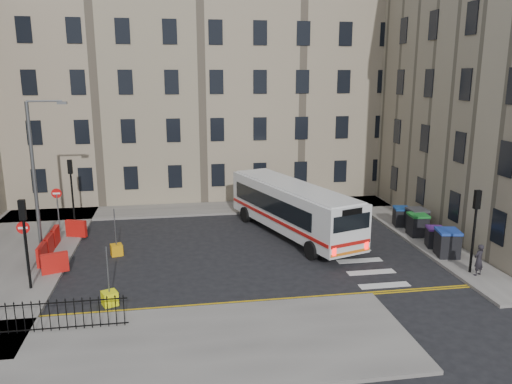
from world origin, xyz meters
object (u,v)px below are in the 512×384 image
object	(u,v)px
wheelie_bin_c	(418,225)
bollard_chevron	(110,298)
streetlamp	(34,172)
wheelie_bin_a	(447,243)
pedestrian	(479,260)
bollard_yellow	(117,250)
wheelie_bin_b	(435,237)
wheelie_bin_d	(417,220)
wheelie_bin_e	(401,216)
bus	(292,207)

from	to	relation	value
wheelie_bin_c	bollard_chevron	distance (m)	18.19
streetlamp	wheelie_bin_a	bearing A→B (deg)	-13.55
wheelie_bin_c	pedestrian	xyz separation A→B (m)	(-0.01, -6.16, 0.11)
bollard_yellow	wheelie_bin_b	bearing A→B (deg)	-6.17
wheelie_bin_c	bollard_chevron	bearing A→B (deg)	-154.52
wheelie_bin_b	wheelie_bin_c	bearing A→B (deg)	104.52
wheelie_bin_b	bollard_yellow	size ratio (longest dim) A/B	2.01
wheelie_bin_d	pedestrian	world-z (taller)	pedestrian
wheelie_bin_a	bollard_yellow	world-z (taller)	wheelie_bin_a
wheelie_bin_c	wheelie_bin_e	world-z (taller)	wheelie_bin_c
wheelie_bin_d	wheelie_bin_c	bearing A→B (deg)	-115.55
bus	wheelie_bin_c	size ratio (longest dim) A/B	8.73
pedestrian	bollard_chevron	world-z (taller)	pedestrian
wheelie_bin_b	wheelie_bin_d	world-z (taller)	wheelie_bin_d
pedestrian	bollard_yellow	xyz separation A→B (m)	(-17.41, 6.01, -0.63)
streetlamp	pedestrian	bearing A→B (deg)	-19.95
streetlamp	wheelie_bin_b	world-z (taller)	streetlamp
wheelie_bin_e	bollard_chevron	world-z (taller)	wheelie_bin_e
bus	wheelie_bin_e	xyz separation A→B (m)	(7.19, 0.34, -1.02)
wheelie_bin_b	bollard_yellow	distance (m)	17.52
bus	bollard_chevron	bearing A→B (deg)	-159.18
wheelie_bin_c	wheelie_bin_d	distance (m)	1.01
bollard_yellow	wheelie_bin_a	bearing A→B (deg)	-10.89
bollard_chevron	wheelie_bin_e	bearing A→B (deg)	26.03
bus	wheelie_bin_e	world-z (taller)	bus
pedestrian	bollard_chevron	xyz separation A→B (m)	(-17.06, -0.11, -0.63)
wheelie_bin_d	bollard_chevron	size ratio (longest dim) A/B	2.28
streetlamp	wheelie_bin_c	world-z (taller)	streetlamp
wheelie_bin_c	wheelie_bin_a	bearing A→B (deg)	-86.09
bollard_yellow	bollard_chevron	bearing A→B (deg)	-86.68
streetlamp	bollard_yellow	xyz separation A→B (m)	(4.33, -1.89, -4.04)
pedestrian	bus	bearing A→B (deg)	-68.59
streetlamp	wheelie_bin_d	bearing A→B (deg)	-2.09
wheelie_bin_c	wheelie_bin_e	size ratio (longest dim) A/B	1.06
wheelie_bin_c	pedestrian	bearing A→B (deg)	-84.77
wheelie_bin_a	bollard_yellow	xyz separation A→B (m)	(-17.34, 3.34, -0.57)
streetlamp	bollard_yellow	bearing A→B (deg)	-23.53
wheelie_bin_c	wheelie_bin_d	size ratio (longest dim) A/B	0.96
wheelie_bin_e	pedestrian	xyz separation A→B (m)	(0.07, -8.19, 0.18)
wheelie_bin_e	bollard_chevron	size ratio (longest dim) A/B	2.07
wheelie_bin_a	pedestrian	size ratio (longest dim) A/B	0.96
wheelie_bin_d	wheelie_bin_e	distance (m)	1.22
streetlamp	wheelie_bin_b	distance (m)	22.36
pedestrian	wheelie_bin_a	bearing A→B (deg)	-109.70
streetlamp	wheelie_bin_c	xyz separation A→B (m)	(21.75, -1.73, -3.52)
streetlamp	wheelie_bin_c	size ratio (longest dim) A/B	6.18
streetlamp	bus	bearing A→B (deg)	-0.16
wheelie_bin_a	bollard_yellow	distance (m)	17.66
wheelie_bin_e	wheelie_bin_b	bearing A→B (deg)	-77.56
wheelie_bin_d	bollard_yellow	world-z (taller)	wheelie_bin_d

